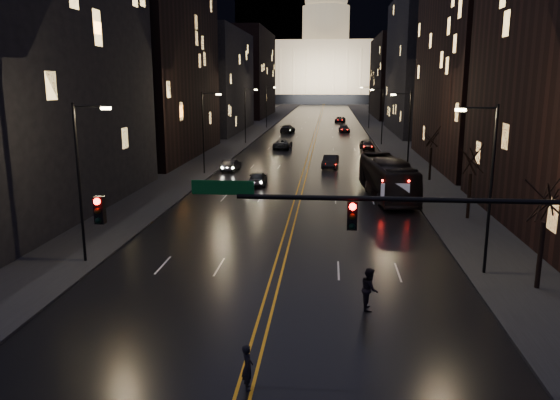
% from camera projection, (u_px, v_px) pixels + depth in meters
% --- Properties ---
extents(ground, '(900.00, 900.00, 0.00)m').
position_uv_depth(ground, '(253.00, 359.00, 20.27)').
color(ground, black).
rests_on(ground, ground).
extents(road, '(20.00, 320.00, 0.02)m').
position_uv_depth(road, '(320.00, 119.00, 146.73)').
color(road, black).
rests_on(road, ground).
extents(sidewalk_left, '(8.00, 320.00, 0.16)m').
position_uv_depth(sidewalk_left, '(268.00, 118.00, 147.95)').
color(sidewalk_left, black).
rests_on(sidewalk_left, ground).
extents(sidewalk_right, '(8.00, 320.00, 0.16)m').
position_uv_depth(sidewalk_right, '(372.00, 119.00, 145.49)').
color(sidewalk_right, black).
rests_on(sidewalk_right, ground).
extents(center_line, '(0.62, 320.00, 0.01)m').
position_uv_depth(center_line, '(320.00, 119.00, 146.73)').
color(center_line, orange).
rests_on(center_line, road).
extents(building_left_near, '(12.00, 28.00, 22.00)m').
position_uv_depth(building_left_near, '(16.00, 69.00, 41.16)').
color(building_left_near, black).
rests_on(building_left_near, ground).
extents(building_left_mid, '(12.00, 30.00, 28.00)m').
position_uv_depth(building_left_mid, '(150.00, 51.00, 71.65)').
color(building_left_mid, black).
rests_on(building_left_mid, ground).
extents(building_left_far, '(12.00, 34.00, 20.00)m').
position_uv_depth(building_left_far, '(212.00, 81.00, 109.47)').
color(building_left_far, black).
rests_on(building_left_far, ground).
extents(building_left_dist, '(12.00, 40.00, 24.00)m').
position_uv_depth(building_left_dist, '(247.00, 74.00, 155.74)').
color(building_left_dist, black).
rests_on(building_left_dist, ground).
extents(building_right_tall, '(12.00, 30.00, 38.00)m').
position_uv_depth(building_right_tall, '(491.00, 2.00, 62.99)').
color(building_right_tall, black).
rests_on(building_right_tall, ground).
extents(building_right_mid, '(12.00, 34.00, 26.00)m').
position_uv_depth(building_right_mid, '(426.00, 65.00, 105.14)').
color(building_right_mid, black).
rests_on(building_right_mid, ground).
extents(building_right_dist, '(12.00, 40.00, 22.00)m').
position_uv_depth(building_right_dist, '(396.00, 77.00, 152.26)').
color(building_right_dist, black).
rests_on(building_right_dist, ground).
extents(capitol, '(90.00, 50.00, 58.50)m').
position_uv_depth(capitol, '(325.00, 65.00, 259.79)').
color(capitol, black).
rests_on(capitol, ground).
extents(traffic_signal, '(17.29, 0.45, 7.00)m').
position_uv_depth(traffic_signal, '(423.00, 231.00, 18.65)').
color(traffic_signal, black).
rests_on(traffic_signal, ground).
extents(streetlamp_right_near, '(2.13, 0.25, 9.00)m').
position_uv_depth(streetlamp_right_near, '(488.00, 181.00, 27.96)').
color(streetlamp_right_near, black).
rests_on(streetlamp_right_near, ground).
extents(streetlamp_left_near, '(2.13, 0.25, 9.00)m').
position_uv_depth(streetlamp_left_near, '(82.00, 175.00, 29.86)').
color(streetlamp_left_near, black).
rests_on(streetlamp_left_near, ground).
extents(streetlamp_right_mid, '(2.13, 0.25, 9.00)m').
position_uv_depth(streetlamp_right_mid, '(407.00, 130.00, 57.14)').
color(streetlamp_right_mid, black).
rests_on(streetlamp_right_mid, ground).
extents(streetlamp_left_mid, '(2.13, 0.25, 9.00)m').
position_uv_depth(streetlamp_left_mid, '(205.00, 128.00, 59.05)').
color(streetlamp_left_mid, black).
rests_on(streetlamp_left_mid, ground).
extents(streetlamp_right_far, '(2.13, 0.25, 9.00)m').
position_uv_depth(streetlamp_right_far, '(381.00, 113.00, 86.33)').
color(streetlamp_right_far, black).
rests_on(streetlamp_right_far, ground).
extents(streetlamp_left_far, '(2.13, 0.25, 9.00)m').
position_uv_depth(streetlamp_left_far, '(246.00, 112.00, 88.23)').
color(streetlamp_left_far, black).
rests_on(streetlamp_left_far, ground).
extents(streetlamp_right_dist, '(2.13, 0.25, 9.00)m').
position_uv_depth(streetlamp_right_dist, '(369.00, 105.00, 115.51)').
color(streetlamp_right_dist, black).
rests_on(streetlamp_right_dist, ground).
extents(streetlamp_left_dist, '(2.13, 0.25, 9.00)m').
position_uv_depth(streetlamp_left_dist, '(267.00, 105.00, 117.41)').
color(streetlamp_left_dist, black).
rests_on(streetlamp_left_dist, ground).
extents(tree_right_near, '(2.40, 2.40, 6.65)m').
position_uv_depth(tree_right_near, '(546.00, 201.00, 25.94)').
color(tree_right_near, black).
rests_on(tree_right_near, ground).
extents(tree_right_mid, '(2.40, 2.40, 6.65)m').
position_uv_depth(tree_right_mid, '(472.00, 160.00, 39.56)').
color(tree_right_mid, black).
rests_on(tree_right_mid, ground).
extents(tree_right_far, '(2.40, 2.40, 6.65)m').
position_uv_depth(tree_right_far, '(432.00, 137.00, 55.12)').
color(tree_right_far, black).
rests_on(tree_right_far, ground).
extents(bus, '(4.26, 12.73, 3.48)m').
position_uv_depth(bus, '(387.00, 178.00, 47.92)').
color(bus, black).
rests_on(bus, ground).
extents(oncoming_car_a, '(1.92, 4.30, 1.44)m').
position_uv_depth(oncoming_car_a, '(258.00, 178.00, 53.77)').
color(oncoming_car_a, black).
rests_on(oncoming_car_a, ground).
extents(oncoming_car_b, '(1.80, 4.29, 1.38)m').
position_uv_depth(oncoming_car_b, '(231.00, 165.00, 62.33)').
color(oncoming_car_b, black).
rests_on(oncoming_car_b, ground).
extents(oncoming_car_c, '(2.78, 5.43, 1.47)m').
position_uv_depth(oncoming_car_c, '(283.00, 144.00, 82.84)').
color(oncoming_car_c, black).
rests_on(oncoming_car_c, ground).
extents(oncoming_car_d, '(2.92, 5.72, 1.59)m').
position_uv_depth(oncoming_car_d, '(288.00, 129.00, 107.83)').
color(oncoming_car_d, black).
rests_on(oncoming_car_d, ground).
extents(receding_car_a, '(2.12, 4.80, 1.53)m').
position_uv_depth(receding_car_a, '(330.00, 162.00, 64.47)').
color(receding_car_a, black).
rests_on(receding_car_a, ground).
extents(receding_car_b, '(2.30, 4.56, 1.49)m').
position_uv_depth(receding_car_b, '(367.00, 145.00, 81.31)').
color(receding_car_b, black).
rests_on(receding_car_b, ground).
extents(receding_car_c, '(2.34, 5.01, 1.41)m').
position_uv_depth(receding_car_c, '(344.00, 129.00, 108.84)').
color(receding_car_c, black).
rests_on(receding_car_c, ground).
extents(receding_car_d, '(2.94, 5.40, 1.44)m').
position_uv_depth(receding_car_d, '(340.00, 119.00, 134.86)').
color(receding_car_d, black).
rests_on(receding_car_d, ground).
extents(pedestrian_a, '(0.54, 0.67, 1.61)m').
position_uv_depth(pedestrian_a, '(248.00, 367.00, 18.15)').
color(pedestrian_a, black).
rests_on(pedestrian_a, ground).
extents(pedestrian_b, '(0.54, 0.96, 1.96)m').
position_uv_depth(pedestrian_b, '(370.00, 289.00, 24.52)').
color(pedestrian_b, black).
rests_on(pedestrian_b, ground).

